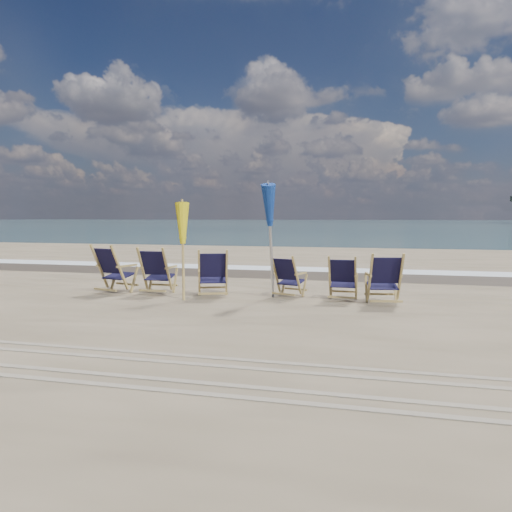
# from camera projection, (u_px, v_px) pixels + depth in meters

# --- Properties ---
(ocean) EXTENTS (400.00, 400.00, 0.00)m
(ocean) POSITION_uv_depth(u_px,v_px,m) (375.00, 223.00, 131.88)
(ocean) COLOR #395A5E
(ocean) RESTS_ON ground
(surf_foam) EXTENTS (200.00, 1.40, 0.01)m
(surf_foam) POSITION_uv_depth(u_px,v_px,m) (302.00, 269.00, 16.35)
(surf_foam) COLOR silver
(surf_foam) RESTS_ON ground
(wet_sand_strip) EXTENTS (200.00, 2.60, 0.00)m
(wet_sand_strip) POSITION_uv_depth(u_px,v_px,m) (294.00, 274.00, 14.90)
(wet_sand_strip) COLOR #42362A
(wet_sand_strip) RESTS_ON ground
(tire_tracks) EXTENTS (80.00, 1.30, 0.01)m
(tire_tracks) POSITION_uv_depth(u_px,v_px,m) (146.00, 369.00, 5.64)
(tire_tracks) COLOR gray
(tire_tracks) RESTS_ON ground
(beach_chair_0) EXTENTS (0.90, 0.97, 1.12)m
(beach_chair_0) POSITION_uv_depth(u_px,v_px,m) (119.00, 270.00, 10.91)
(beach_chair_0) COLOR black
(beach_chair_0) RESTS_ON ground
(beach_chair_1) EXTENTS (0.68, 0.77, 1.06)m
(beach_chair_1) POSITION_uv_depth(u_px,v_px,m) (167.00, 271.00, 10.89)
(beach_chair_1) COLOR black
(beach_chair_1) RESTS_ON ground
(beach_chair_2) EXTENTS (0.88, 0.93, 1.04)m
(beach_chair_2) POSITION_uv_depth(u_px,v_px,m) (227.00, 273.00, 10.59)
(beach_chair_2) COLOR black
(beach_chair_2) RESTS_ON ground
(beach_chair_3) EXTENTS (0.76, 0.81, 0.92)m
(beach_chair_3) POSITION_uv_depth(u_px,v_px,m) (297.00, 277.00, 10.42)
(beach_chair_3) COLOR black
(beach_chair_3) RESTS_ON ground
(beach_chair_4) EXTENTS (0.60, 0.68, 0.94)m
(beach_chair_4) POSITION_uv_depth(u_px,v_px,m) (356.00, 279.00, 10.06)
(beach_chair_4) COLOR black
(beach_chair_4) RESTS_ON ground
(beach_chair_5) EXTENTS (0.80, 0.87, 1.04)m
(beach_chair_5) POSITION_uv_depth(u_px,v_px,m) (401.00, 279.00, 9.60)
(beach_chair_5) COLOR black
(beach_chair_5) RESTS_ON ground
(umbrella_yellow) EXTENTS (0.30, 0.30, 1.99)m
(umbrella_yellow) POSITION_uv_depth(u_px,v_px,m) (183.00, 228.00, 10.26)
(umbrella_yellow) COLOR tan
(umbrella_yellow) RESTS_ON ground
(umbrella_blue) EXTENTS (0.30, 0.30, 2.43)m
(umbrella_blue) POSITION_uv_depth(u_px,v_px,m) (271.00, 209.00, 10.26)
(umbrella_blue) COLOR #A5A5AD
(umbrella_blue) RESTS_ON ground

